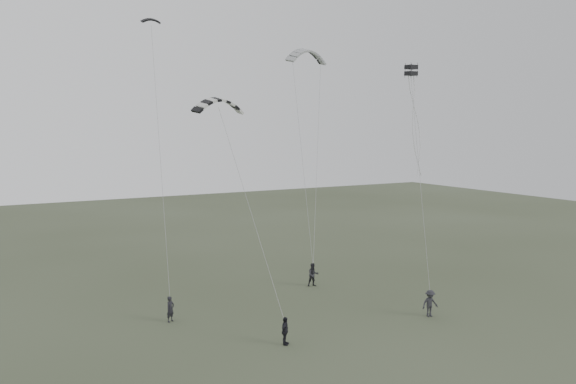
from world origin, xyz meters
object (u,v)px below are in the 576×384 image
flyer_far (430,303)px  kite_dark_small (151,19)px  flyer_right (313,275)px  kite_box (411,70)px  flyer_center (285,331)px  kite_striped (219,100)px  flyer_left (170,309)px  kite_pale_large (307,50)px

flyer_far → kite_dark_small: size_ratio=1.29×
flyer_right → kite_box: 16.44m
flyer_center → kite_striped: size_ratio=0.49×
flyer_center → kite_box: (12.79, 4.88, 15.05)m
kite_dark_small → flyer_right: bearing=-21.2°
flyer_left → kite_dark_small: (1.33, 7.31, 18.56)m
flyer_center → flyer_far: flyer_far is taller
flyer_left → kite_pale_large: (14.64, 8.28, 17.46)m
flyer_left → flyer_center: 7.95m
flyer_center → kite_dark_small: size_ratio=1.17×
kite_striped → flyer_right: bearing=14.3°
flyer_center → kite_pale_large: (10.32, 14.95, 17.48)m
kite_dark_small → kite_pale_large: size_ratio=0.34×
kite_striped → kite_dark_small: bearing=90.2°
flyer_far → flyer_left: bearing=162.5°
flyer_left → kite_striped: size_ratio=0.49×
flyer_right → kite_pale_large: kite_pale_large is taller
kite_dark_small → kite_striped: (1.43, -8.73, -5.91)m
flyer_center → kite_box: bearing=-23.0°
flyer_right → kite_box: bearing=-25.5°
flyer_center → kite_striped: bearing=62.7°
flyer_far → kite_pale_large: 23.16m
flyer_far → flyer_right: bearing=114.4°
flyer_far → kite_dark_small: bearing=140.9°
flyer_far → kite_box: size_ratio=2.32×
flyer_right → flyer_far: 9.87m
flyer_left → kite_pale_large: kite_pale_large is taller
flyer_center → flyer_far: bearing=-45.7°
flyer_right → kite_box: (5.35, -4.27, 14.95)m
flyer_center → kite_pale_large: 25.21m
flyer_right → kite_dark_small: size_ratio=1.32×
flyer_left → flyer_center: (4.32, -6.67, -0.01)m
flyer_right → kite_striped: size_ratio=0.55×
flyer_right → kite_striped: (-9.00, -3.89, 12.56)m
flyer_center → flyer_far: size_ratio=0.91×
kite_dark_small → flyer_center: bearing=-74.2°
flyer_left → flyer_far: (14.51, -7.00, 0.06)m
flyer_far → kite_pale_large: kite_pale_large is taller
flyer_far → kite_striped: kite_striped is taller
flyer_left → kite_striped: kite_striped is taller
kite_dark_small → kite_box: (15.78, -9.11, -3.52)m
flyer_far → kite_box: (2.60, 5.21, 14.97)m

